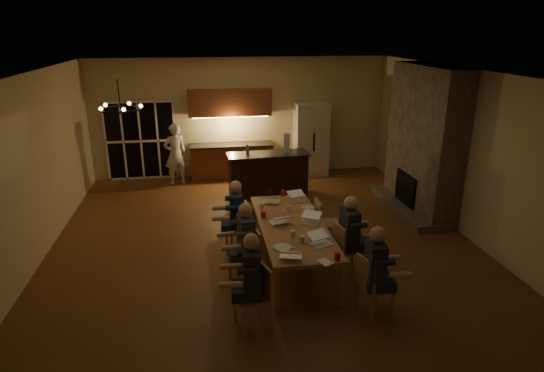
{
  "coord_description": "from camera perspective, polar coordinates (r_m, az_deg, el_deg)",
  "views": [
    {
      "loc": [
        -1.08,
        -7.82,
        3.93
      ],
      "look_at": [
        0.2,
        0.3,
        1.05
      ],
      "focal_mm": 30.0,
      "sensor_mm": 36.0,
      "label": 1
    }
  ],
  "objects": [
    {
      "name": "french_doors",
      "position": [
        12.72,
        -16.13,
        5.44
      ],
      "size": [
        1.86,
        0.08,
        2.1
      ],
      "primitive_type": "cube",
      "color": "black",
      "rests_on": "ground"
    },
    {
      "name": "fireplace",
      "position": [
        10.47,
        18.55,
        5.42
      ],
      "size": [
        0.58,
        2.5,
        3.2
      ],
      "primitive_type": "cube",
      "color": "#685F51",
      "rests_on": "ground"
    },
    {
      "name": "kitchenette",
      "position": [
        12.35,
        -5.17,
        6.43
      ],
      "size": [
        2.24,
        0.68,
        2.4
      ],
      "primitive_type": null,
      "color": "brown",
      "rests_on": "ground"
    },
    {
      "name": "chair_left_mid",
      "position": [
        7.39,
        -3.53,
        -8.87
      ],
      "size": [
        0.54,
        0.54,
        0.89
      ],
      "primitive_type": null,
      "rotation": [
        0.0,
        0.0,
        -1.29
      ],
      "color": "#A47A52",
      "rests_on": "ground"
    },
    {
      "name": "person_left_mid",
      "position": [
        7.26,
        -3.27,
        -7.25
      ],
      "size": [
        0.66,
        0.66,
        1.38
      ],
      "primitive_type": null,
      "rotation": [
        0.0,
        0.0,
        -1.47
      ],
      "color": "#383C42",
      "rests_on": "ground"
    },
    {
      "name": "laptop_c",
      "position": [
        7.81,
        0.88,
        -3.83
      ],
      "size": [
        0.37,
        0.34,
        0.23
      ],
      "primitive_type": null,
      "rotation": [
        0.0,
        0.0,
        3.35
      ],
      "color": "silver",
      "rests_on": "dining_table"
    },
    {
      "name": "refrigerator",
      "position": [
        12.67,
        4.89,
        5.85
      ],
      "size": [
        0.9,
        0.68,
        2.0
      ],
      "primitive_type": "cube",
      "color": "beige",
      "rests_on": "ground"
    },
    {
      "name": "mug_back",
      "position": [
        8.42,
        -1.24,
        -2.52
      ],
      "size": [
        0.08,
        0.08,
        0.1
      ],
      "primitive_type": "cylinder",
      "color": "silver",
      "rests_on": "dining_table"
    },
    {
      "name": "chair_left_far",
      "position": [
        8.41,
        -4.25,
        -5.24
      ],
      "size": [
        0.52,
        0.52,
        0.89
      ],
      "primitive_type": null,
      "rotation": [
        0.0,
        0.0,
        -1.37
      ],
      "color": "#A47A52",
      "rests_on": "ground"
    },
    {
      "name": "redcup_mid",
      "position": [
        8.02,
        -1.08,
        -3.61
      ],
      "size": [
        0.09,
        0.09,
        0.12
      ],
      "primitive_type": "cylinder",
      "color": "red",
      "rests_on": "dining_table"
    },
    {
      "name": "laptop_d",
      "position": [
        7.79,
        4.77,
        -3.96
      ],
      "size": [
        0.42,
        0.41,
        0.23
      ],
      "primitive_type": null,
      "rotation": [
        0.0,
        0.0,
        -0.55
      ],
      "color": "silver",
      "rests_on": "dining_table"
    },
    {
      "name": "left_wall",
      "position": [
        8.67,
        -28.42,
        1.33
      ],
      "size": [
        0.04,
        9.0,
        3.2
      ],
      "primitive_type": "cube",
      "color": "beige",
      "rests_on": "ground"
    },
    {
      "name": "dining_table",
      "position": [
        7.95,
        2.49,
        -7.29
      ],
      "size": [
        1.1,
        2.85,
        0.75
      ],
      "primitive_type": "cube",
      "color": "#A66A42",
      "rests_on": "ground"
    },
    {
      "name": "chair_left_near",
      "position": [
        6.38,
        -2.56,
        -13.8
      ],
      "size": [
        0.55,
        0.55,
        0.89
      ],
      "primitive_type": null,
      "rotation": [
        0.0,
        0.0,
        -1.26
      ],
      "color": "#A47A52",
      "rests_on": "ground"
    },
    {
      "name": "person_right_mid",
      "position": [
        7.62,
        9.63,
        -6.16
      ],
      "size": [
        0.63,
        0.63,
        1.38
      ],
      "primitive_type": null,
      "rotation": [
        0.0,
        0.0,
        1.62
      ],
      "color": "#22242B",
      "rests_on": "ground"
    },
    {
      "name": "can_cola",
      "position": [
        9.08,
        -0.33,
        -0.8
      ],
      "size": [
        0.06,
        0.06,
        0.12
      ],
      "primitive_type": "cylinder",
      "color": "#3F0F0C",
      "rests_on": "dining_table"
    },
    {
      "name": "person_left_near",
      "position": [
        6.29,
        -2.54,
        -11.72
      ],
      "size": [
        0.64,
        0.64,
        1.38
      ],
      "primitive_type": null,
      "rotation": [
        0.0,
        0.0,
        -1.64
      ],
      "color": "#22242B",
      "rests_on": "ground"
    },
    {
      "name": "standing_person",
      "position": [
        12.09,
        -12.04,
        3.91
      ],
      "size": [
        0.69,
        0.57,
        1.62
      ],
      "primitive_type": "imported",
      "rotation": [
        0.0,
        0.0,
        3.5
      ],
      "color": "silver",
      "rests_on": "ground"
    },
    {
      "name": "person_left_far",
      "position": [
        8.24,
        -4.5,
        -3.91
      ],
      "size": [
        0.62,
        0.62,
        1.38
      ],
      "primitive_type": null,
      "rotation": [
        0.0,
        0.0,
        -1.61
      ],
      "color": "#1B2744",
      "rests_on": "ground"
    },
    {
      "name": "laptop_f",
      "position": [
        8.76,
        3.29,
        -1.23
      ],
      "size": [
        0.38,
        0.35,
        0.23
      ],
      "primitive_type": null,
      "rotation": [
        0.0,
        0.0,
        0.25
      ],
      "color": "silver",
      "rests_on": "dining_table"
    },
    {
      "name": "ceiling",
      "position": [
        7.92,
        -1.14,
        14.15
      ],
      "size": [
        8.0,
        9.0,
        0.04
      ],
      "primitive_type": "cube",
      "color": "white",
      "rests_on": "back_wall"
    },
    {
      "name": "plate_near",
      "position": [
        7.34,
        6.03,
        -6.4
      ],
      "size": [
        0.25,
        0.25,
        0.02
      ],
      "primitive_type": "cylinder",
      "color": "silver",
      "rests_on": "dining_table"
    },
    {
      "name": "chandelier",
      "position": [
        7.4,
        -18.5,
        9.15
      ],
      "size": [
        0.64,
        0.64,
        0.03
      ],
      "primitive_type": "torus",
      "color": "black",
      "rests_on": "ceiling"
    },
    {
      "name": "notepad",
      "position": [
        6.62,
        6.69,
        -9.48
      ],
      "size": [
        0.22,
        0.25,
        0.01
      ],
      "primitive_type": "cube",
      "rotation": [
        0.0,
        0.0,
        0.4
      ],
      "color": "white",
      "rests_on": "dining_table"
    },
    {
      "name": "right_wall",
      "position": [
        9.62,
        23.43,
        3.66
      ],
      "size": [
        0.04,
        9.0,
        3.2
      ],
      "primitive_type": "cube",
      "color": "beige",
      "rests_on": "ground"
    },
    {
      "name": "laptop_b",
      "position": [
        7.07,
        6.27,
        -6.51
      ],
      "size": [
        0.4,
        0.38,
        0.23
      ],
      "primitive_type": null,
      "rotation": [
        0.0,
        0.0,
        0.36
      ],
      "color": "silver",
      "rests_on": "dining_table"
    },
    {
      "name": "redcup_near",
      "position": [
        6.69,
        8.22,
        -8.73
      ],
      "size": [
        0.09,
        0.09,
        0.12
      ],
      "primitive_type": "cylinder",
      "color": "red",
      "rests_on": "dining_table"
    },
    {
      "name": "bar_bottle",
      "position": [
        10.79,
        -3.09,
        4.6
      ],
      "size": [
        0.08,
        0.08,
        0.24
      ],
      "primitive_type": "cylinder",
      "color": "#99999E",
      "rests_on": "bar_island"
    },
    {
      "name": "laptop_e",
      "position": [
        8.7,
        -0.09,
        -1.34
      ],
      "size": [
        0.38,
        0.36,
        0.23
      ],
      "primitive_type": null,
      "rotation": [
        0.0,
        0.0,
        2.86
      ],
      "color": "silver",
      "rests_on": "dining_table"
    },
    {
      "name": "person_right_near",
      "position": [
        6.63,
        12.74,
        -10.46
      ],
      "size": [
        0.67,
        0.67,
        1.38
      ],
      "primitive_type": null,
      "rotation": [
        0.0,
        0.0,
        1.45
      ],
      "color": "#1B2744",
      "rests_on": "ground"
    },
    {
      "name": "chair_right_far",
      "position": [
        8.66,
        7.0,
        -4.6
      ],
      "size": [
        0.46,
        0.46,
        0.89
      ],
      "primitive_type": null,
      "rotation": [
        0.0,
        0.0,
        1.53
      ],
      "color": "#A47A52",
      "rests_on": "ground"
    },
    {
      "name": "bar_island",
      "position": [
        11.03,
        -0.5,
        1.39
      ],
      "size": [
        1.99,
        0.79,
        1.08
      ],
      "primitive_type": "cube",
      "rotation": [
        0.0,
        0.0,
        0.05
      ],
      "color": "black",
      "rests_on": "ground"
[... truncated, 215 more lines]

